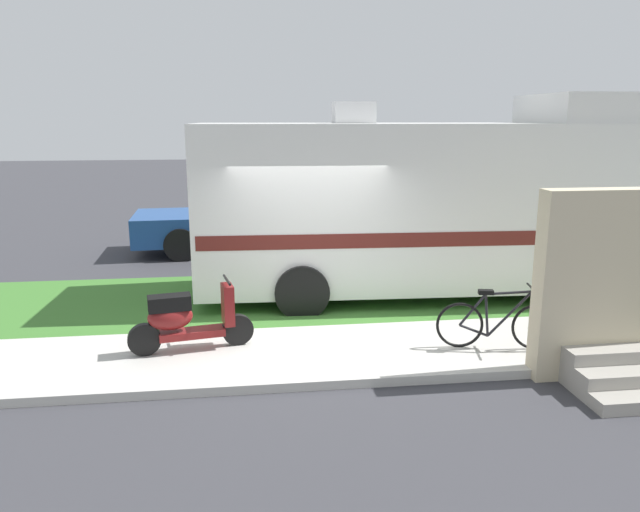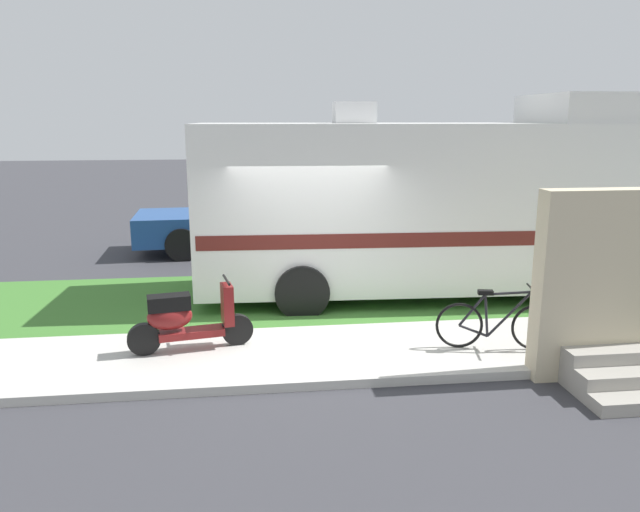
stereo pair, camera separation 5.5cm
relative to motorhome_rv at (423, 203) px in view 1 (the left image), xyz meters
The scene contains 10 objects.
ground_plane 3.21m from the motorhome_rv, 144.51° to the right, with size 80.00×80.00×0.00m, color #38383D.
sidewalk 3.91m from the motorhome_rv, 128.47° to the right, with size 24.00×2.00×0.12m.
grass_strip 2.77m from the motorhome_rv, behind, with size 24.00×3.40×0.08m.
motorhome_rv is the anchor object (origin of this frame).
scooter 4.89m from the motorhome_rv, 147.85° to the right, with size 1.69×0.60×0.97m.
bicycle 3.25m from the motorhome_rv, 86.25° to the right, with size 1.64×0.53×0.88m.
pickup_truck_near 5.20m from the motorhome_rv, 120.04° to the left, with size 5.38×2.30×1.73m.
porch_steps 4.16m from the motorhome_rv, 70.84° to the right, with size 2.00×1.26×2.40m.
bottle_green 2.99m from the motorhome_rv, 60.98° to the right, with size 0.07×0.07×0.28m.
bottle_spare 4.11m from the motorhome_rv, 58.22° to the right, with size 0.07×0.07×0.23m.
Camera 1 is at (-1.02, -8.91, 3.24)m, focal length 33.92 mm.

